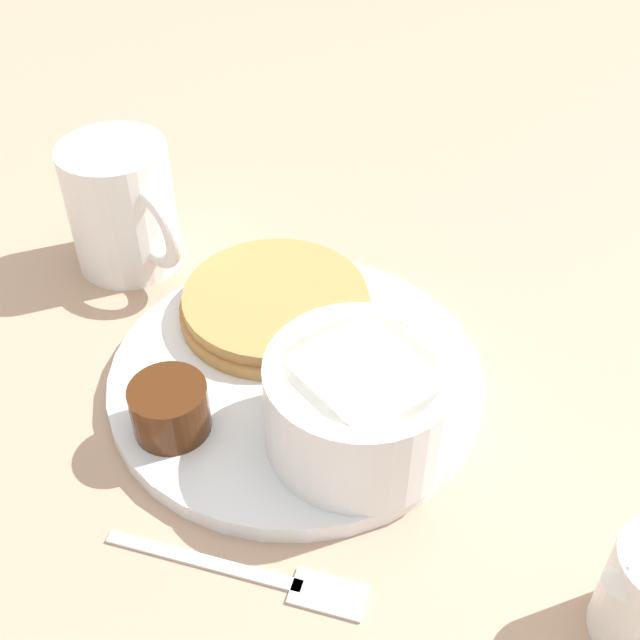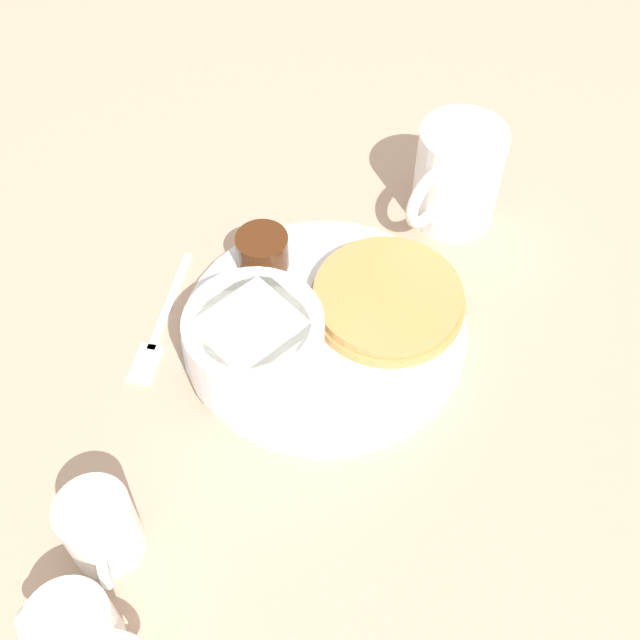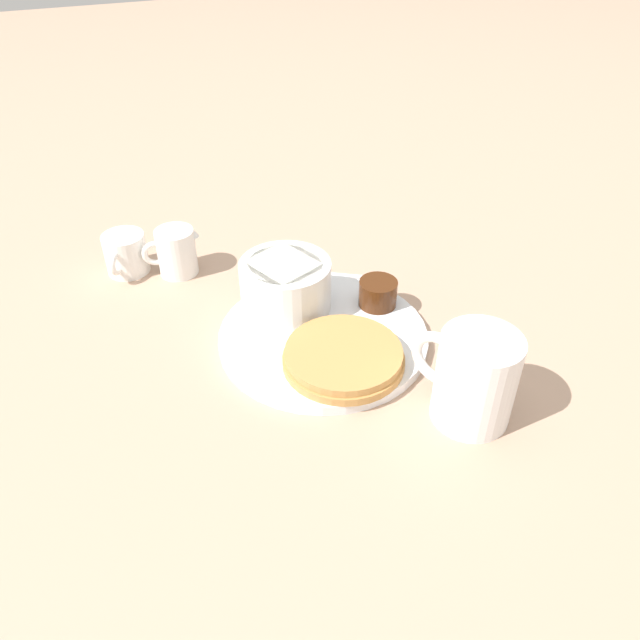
% 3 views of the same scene
% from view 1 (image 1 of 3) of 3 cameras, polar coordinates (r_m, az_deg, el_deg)
% --- Properties ---
extents(ground_plane, '(4.00, 4.00, 0.00)m').
position_cam_1_polar(ground_plane, '(0.51, -1.70, -4.54)').
color(ground_plane, tan).
extents(plate, '(0.23, 0.23, 0.01)m').
position_cam_1_polar(plate, '(0.50, -1.71, -4.07)').
color(plate, white).
rests_on(plate, ground_plane).
extents(pancake_stack, '(0.13, 0.13, 0.02)m').
position_cam_1_polar(pancake_stack, '(0.53, -3.19, 1.17)').
color(pancake_stack, '#B78447').
rests_on(pancake_stack, plate).
extents(bowl, '(0.10, 0.10, 0.06)m').
position_cam_1_polar(bowl, '(0.44, 2.83, -5.85)').
color(bowl, white).
rests_on(bowl, plate).
extents(syrup_cup, '(0.04, 0.04, 0.03)m').
position_cam_1_polar(syrup_cup, '(0.46, -10.62, -6.19)').
color(syrup_cup, '#47230F').
rests_on(syrup_cup, plate).
extents(butter_ramekin, '(0.04, 0.04, 0.04)m').
position_cam_1_polar(butter_ramekin, '(0.43, 2.72, -9.27)').
color(butter_ramekin, white).
rests_on(butter_ramekin, plate).
extents(coffee_mug, '(0.10, 0.08, 0.09)m').
position_cam_1_polar(coffee_mug, '(0.59, -13.80, 7.76)').
color(coffee_mug, white).
rests_on(coffee_mug, ground_plane).
extents(fork, '(0.08, 0.13, 0.00)m').
position_cam_1_polar(fork, '(0.42, -3.94, -17.74)').
color(fork, silver).
rests_on(fork, ground_plane).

